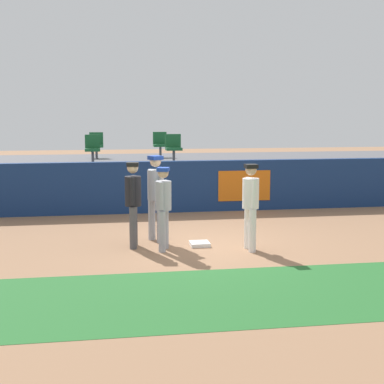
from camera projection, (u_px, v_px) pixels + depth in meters
The scene contains 13 objects.
ground_plane at pixel (200, 246), 11.77m from camera, with size 60.00×60.00×0.00m, color #936B4C.
grass_foreground_strip at pixel (235, 295), 8.65m from camera, with size 18.00×2.80×0.01m, color #26662B.
first_base at pixel (199, 244), 11.78m from camera, with size 0.40×0.40×0.08m, color white.
player_fielder_home at pixel (251, 201), 11.29m from camera, with size 0.35×0.55×1.76m.
player_runner_visitor at pixel (156, 192), 12.06m from camera, with size 0.48×0.48×1.86m.
player_coach_visitor at pixel (163, 203), 11.28m from camera, with size 0.41×0.45×1.69m.
player_umpire at pixel (133, 198), 11.54m from camera, with size 0.37×0.49×1.77m.
field_wall at pixel (175, 187), 15.65m from camera, with size 18.00×0.26×1.43m.
bleacher_platform at pixel (165, 178), 18.17m from camera, with size 18.00×4.80×1.27m, color #59595E.
seat_back_left at pixel (96, 144), 18.33m from camera, with size 0.45×0.44×0.84m.
seat_back_center at pixel (160, 143), 18.65m from camera, with size 0.45×0.44×0.84m.
seat_front_left at pixel (93, 147), 16.55m from camera, with size 0.44×0.44×0.84m.
seat_front_center at pixel (173, 146), 16.93m from camera, with size 0.48×0.44×0.84m.
Camera 1 is at (-1.97, -11.32, 2.81)m, focal length 52.52 mm.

